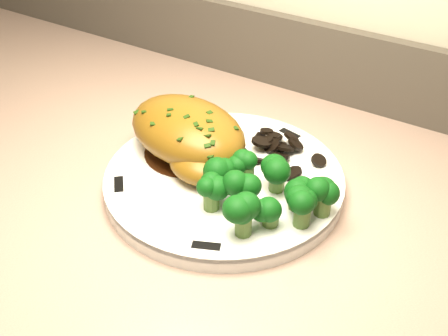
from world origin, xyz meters
The scene contains 10 objects.
plate centered at (-0.46, 1.70, 0.96)m, with size 0.30×0.30×0.02m, color white.
rim_accent_0 centered at (-0.33, 1.71, 0.97)m, with size 0.03×0.01×0.00m, color black.
rim_accent_1 centered at (-0.44, 1.83, 0.97)m, with size 0.03×0.01×0.00m, color black.
rim_accent_2 centered at (-0.58, 1.76, 0.97)m, with size 0.03×0.01×0.00m, color black.
rim_accent_3 centered at (-0.56, 1.61, 0.97)m, with size 0.03×0.01×0.00m, color black.
rim_accent_4 centered at (-0.41, 1.58, 0.97)m, with size 0.03×0.01×0.00m, color black.
gravy_pool centered at (-0.53, 1.71, 0.97)m, with size 0.12×0.12×0.00m, color #341709.
chicken_breast centered at (-0.52, 1.71, 1.00)m, with size 0.20×0.16×0.07m.
mushroom_pile centered at (-0.42, 1.76, 0.97)m, with size 0.11×0.08×0.03m.
broccoli_florets centered at (-0.39, 1.67, 0.99)m, with size 0.15×0.12×0.04m.
Camera 1 is at (-0.16, 1.22, 1.39)m, focal length 45.00 mm.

